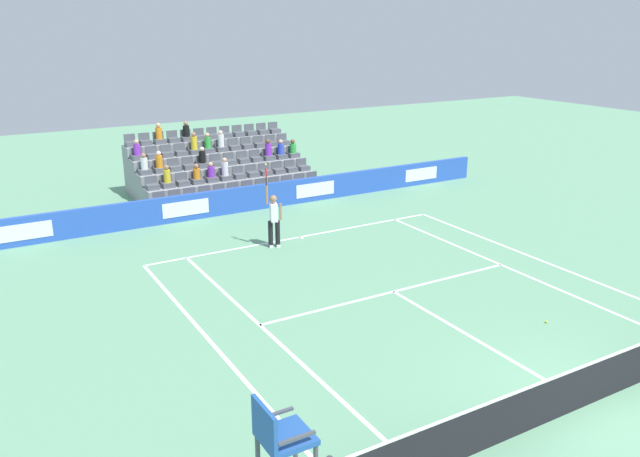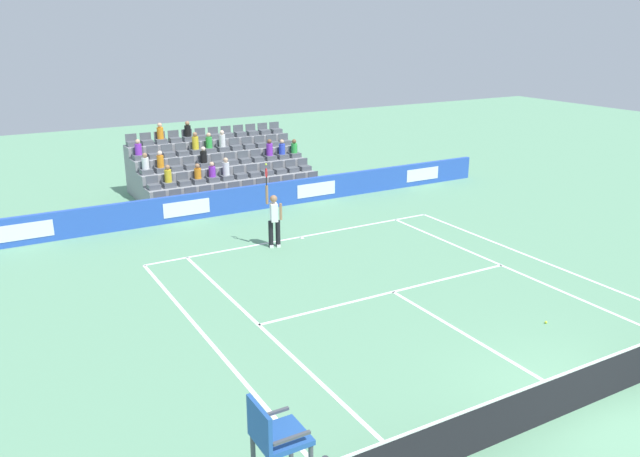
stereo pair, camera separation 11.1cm
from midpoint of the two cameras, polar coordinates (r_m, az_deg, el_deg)
The scene contains 15 objects.
ground_plane at distance 14.08m, azimuth 22.49°, elevation -14.30°, with size 80.00×80.00×0.00m, color #669E77.
line_baseline at distance 22.39m, azimuth -1.94°, elevation -0.76°, with size 10.97×0.10×0.01m, color white.
line_service at distance 18.06m, azimuth 6.39°, elevation -5.60°, with size 8.23×0.10×0.01m, color white.
line_centre_service at distance 15.87m, azimuth 13.33°, elevation -9.49°, with size 0.10×6.40×0.01m, color white.
line_singles_sideline_left at distance 15.78m, azimuth -4.89°, elevation -9.20°, with size 0.10×11.89×0.01m, color white.
line_singles_sideline_right at distance 20.34m, azimuth 16.56°, elevation -3.51°, with size 0.10×11.89×0.01m, color white.
line_doubles_sideline_left at distance 15.33m, azimuth -9.59°, elevation -10.28°, with size 0.10×11.89×0.01m, color white.
line_doubles_sideline_right at distance 21.31m, azimuth 19.12°, elevation -2.78°, with size 0.10×11.89×0.01m, color white.
line_centre_mark at distance 22.31m, azimuth -1.82°, elevation -0.83°, with size 0.10×0.20×0.01m, color white.
sponsor_barrier at distance 25.62m, azimuth -6.11°, elevation 2.73°, with size 22.43×0.22×1.00m.
tennis_net at distance 13.83m, azimuth 22.73°, elevation -12.56°, with size 11.97×0.10×1.07m.
tennis_player at distance 21.19m, azimuth -4.31°, elevation 0.91°, with size 0.51×0.42×2.85m.
umpire_chair at distance 9.38m, azimuth -3.81°, elevation -19.28°, with size 0.70×0.70×2.34m.
stadium_stand at distance 28.74m, azimuth -9.10°, elevation 4.95°, with size 7.44×4.75×3.00m.
loose_tennis_ball at distance 17.12m, azimuth 19.34°, elevation -7.84°, with size 0.07×0.07×0.07m, color #D1E533.
Camera 1 is at (10.04, 6.78, 7.20)m, focal length 35.94 mm.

